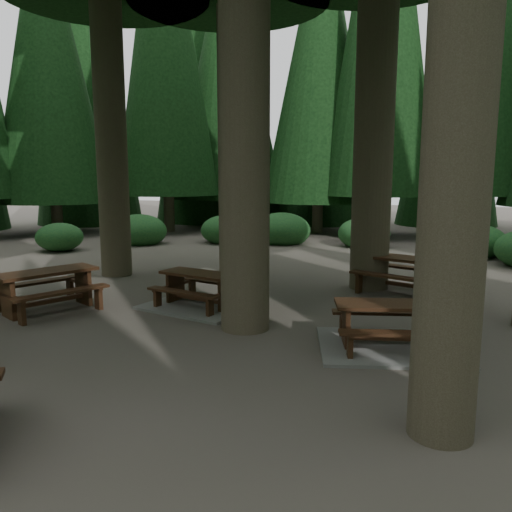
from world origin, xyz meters
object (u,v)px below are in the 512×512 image
(picnic_table_a, at_px, (389,334))
(picnic_table_d, at_px, (403,269))
(picnic_table_b, at_px, (47,284))
(picnic_table_c, at_px, (200,296))

(picnic_table_a, bearing_deg, picnic_table_d, 74.89)
(picnic_table_a, height_order, picnic_table_b, picnic_table_b)
(picnic_table_a, distance_m, picnic_table_b, 6.55)
(picnic_table_b, distance_m, picnic_table_c, 3.00)
(picnic_table_c, xyz_separation_m, picnic_table_d, (3.76, 2.71, 0.31))
(picnic_table_a, height_order, picnic_table_c, picnic_table_a)
(picnic_table_b, height_order, picnic_table_d, picnic_table_d)
(picnic_table_b, bearing_deg, picnic_table_a, -65.32)
(picnic_table_c, bearing_deg, picnic_table_d, 47.68)
(picnic_table_a, height_order, picnic_table_d, picnic_table_d)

